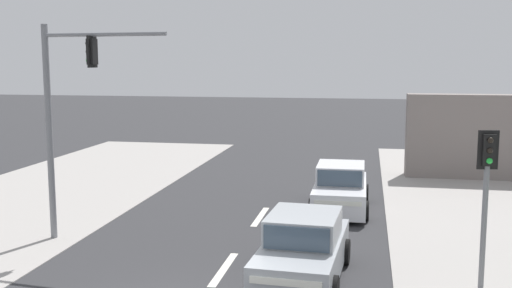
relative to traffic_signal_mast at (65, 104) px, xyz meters
name	(u,v)px	position (x,y,z in m)	size (l,w,h in m)	color
lane_dash_mid	(224,269)	(4.81, -1.54, -3.83)	(0.20, 2.40, 0.01)	silver
lane_dash_far	(260,217)	(4.81, 3.46, -3.83)	(0.20, 2.40, 0.01)	silver
traffic_signal_mast	(65,104)	(0.00, 0.00, 0.00)	(3.68, 0.50, 6.00)	slate
pedestal_signal_right_kerb	(486,183)	(10.69, -1.87, -1.42)	(0.44, 0.30, 3.56)	slate
sedan_crossing_left	(303,250)	(6.78, -1.88, -3.13)	(2.07, 4.32, 1.56)	#A3A8AD
sedan_receding_far	(340,189)	(7.31, 4.91, -3.13)	(1.91, 4.25, 1.56)	silver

